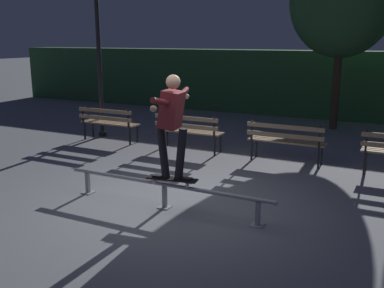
% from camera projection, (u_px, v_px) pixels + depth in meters
% --- Properties ---
extents(ground_plane, '(90.00, 90.00, 0.00)m').
position_uv_depth(ground_plane, '(171.00, 204.00, 7.05)').
color(ground_plane, slate).
extents(hedge_backdrop, '(24.00, 1.20, 2.17)m').
position_uv_depth(hedge_backdrop, '(307.00, 83.00, 14.88)').
color(hedge_backdrop, '#2D5B33').
rests_on(hedge_backdrop, ground).
extents(grind_rail, '(3.53, 0.18, 0.41)m').
position_uv_depth(grind_rail, '(165.00, 189.00, 6.81)').
color(grind_rail, '#9E9EA3').
rests_on(grind_rail, ground).
extents(skateboard, '(0.80, 0.31, 0.09)m').
position_uv_depth(skateboard, '(172.00, 179.00, 6.71)').
color(skateboard, black).
rests_on(skateboard, grind_rail).
extents(skateboarder, '(0.63, 1.40, 1.56)m').
position_uv_depth(skateboarder, '(172.00, 118.00, 6.50)').
color(skateboarder, black).
rests_on(skateboarder, skateboard).
extents(park_bench_leftmost, '(1.60, 0.42, 0.88)m').
position_uv_depth(park_bench_leftmost, '(108.00, 121.00, 11.19)').
color(park_bench_leftmost, black).
rests_on(park_bench_leftmost, ground).
extents(park_bench_left_center, '(1.60, 0.42, 0.88)m').
position_uv_depth(park_bench_left_center, '(188.00, 129.00, 10.19)').
color(park_bench_left_center, black).
rests_on(park_bench_left_center, ground).
extents(park_bench_right_center, '(1.60, 0.42, 0.88)m').
position_uv_depth(park_bench_right_center, '(286.00, 138.00, 9.20)').
color(park_bench_right_center, black).
rests_on(park_bench_right_center, ground).
extents(tree_behind_benches, '(2.83, 2.83, 5.13)m').
position_uv_depth(tree_behind_benches, '(342.00, 0.00, 12.08)').
color(tree_behind_benches, '#3D2D23').
rests_on(tree_behind_benches, ground).
extents(lamp_post_left, '(0.32, 0.32, 3.90)m').
position_uv_depth(lamp_post_left, '(98.00, 41.00, 11.37)').
color(lamp_post_left, black).
rests_on(lamp_post_left, ground).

